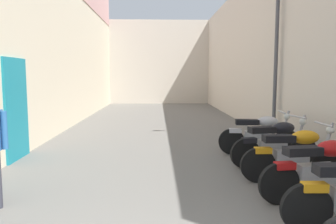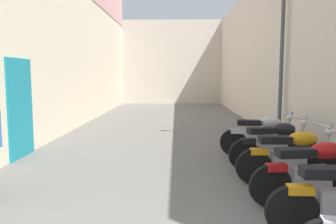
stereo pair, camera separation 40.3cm
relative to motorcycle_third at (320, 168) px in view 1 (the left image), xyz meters
name	(u,v)px [view 1 (the left image)]	position (x,y,z in m)	size (l,w,h in m)	color
ground_plane	(161,138)	(-2.24, 4.95, -0.50)	(35.83, 35.83, 0.00)	#66635E
building_right	(258,51)	(1.14, 6.95, 2.17)	(0.45, 19.83, 5.35)	beige
building_far_end	(159,63)	(-2.24, 17.87, 2.17)	(9.36, 2.00, 5.35)	beige
motorcycle_third	(320,168)	(0.00, 0.00, 0.00)	(1.84, 0.58, 1.04)	black
motorcycle_fourth	(295,153)	(0.00, 0.89, 0.00)	(1.85, 0.58, 1.04)	black
motorcycle_fifth	(275,142)	(0.00, 1.85, 0.00)	(1.84, 0.58, 1.04)	black
motorcycle_sixth	(260,133)	(0.00, 2.85, 0.00)	(1.85, 0.58, 1.04)	black
street_lamp	(273,40)	(0.70, 4.17, 2.25)	(0.79, 0.18, 4.70)	#47474C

